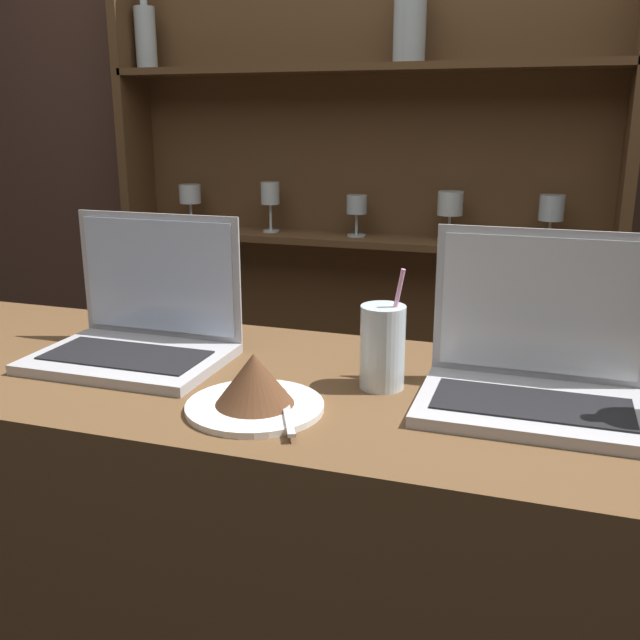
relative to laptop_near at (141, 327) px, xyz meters
The scene contains 7 objects.
bar_counter 0.62m from the laptop_near, ahead, with size 1.65×0.56×0.99m.
back_wall 1.16m from the laptop_near, 75.77° to the left, with size 7.00×0.06×2.70m.
back_shelf 1.02m from the laptop_near, 82.32° to the left, with size 1.48×0.18×1.92m.
laptop_near is the anchor object (origin of this frame).
laptop_far 0.68m from the laptop_near, ahead, with size 0.33×0.22×0.26m.
cake_plate 0.33m from the laptop_near, 29.34° to the right, with size 0.21×0.21×0.09m.
water_glass 0.45m from the laptop_near, ahead, with size 0.07×0.07×0.20m.
Camera 1 is at (0.41, -0.75, 1.41)m, focal length 40.00 mm.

